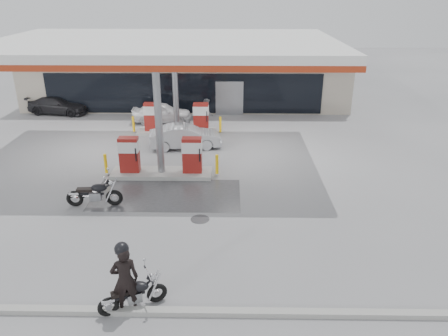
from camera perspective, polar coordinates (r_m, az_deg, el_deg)
The scene contains 15 objects.
ground at distance 18.16m, azimuth -9.04°, elevation -3.45°, with size 90.00×90.00×0.00m, color gray.
wet_patch at distance 18.08m, azimuth -7.48°, elevation -3.47°, with size 6.00×3.00×0.00m, color #4C4C4F.
drain_cover at distance 16.16m, azimuth -3.15°, elevation -6.69°, with size 0.70×0.70×0.01m, color #38383A.
kerb at distance 12.38m, azimuth -14.56°, elevation -17.63°, with size 28.00×0.25×0.15m, color gray.
store_building at distance 32.65m, azimuth -4.63°, elevation 12.31°, with size 22.00×8.22×4.00m.
canopy at distance 21.41m, azimuth -7.70°, elevation 15.46°, with size 16.00×10.02×5.51m.
pump_island_near at distance 19.67m, azimuth -8.23°, elevation 0.99°, with size 5.14×1.30×1.78m.
pump_island_far at distance 25.28m, azimuth -6.20°, elevation 6.08°, with size 5.14×1.30×1.78m.
main_motorcycle at distance 12.19m, azimuth -11.68°, elevation -15.93°, with size 1.74×1.00×0.96m.
biker_main at distance 11.83m, azimuth -12.82°, elevation -14.03°, with size 0.71×0.47×1.96m, color black.
parked_motorcycle at distance 17.57m, azimuth -16.47°, elevation -3.30°, with size 2.17×0.83×1.11m.
sedan_white at distance 27.56m, azimuth -8.17°, elevation 7.21°, with size 1.46×3.64×1.24m, color white.
attendant at distance 26.03m, azimuth -2.24°, elevation 7.11°, with size 0.87×0.68×1.79m, color #525357.
hatchback_silver at distance 22.95m, azimuth -5.08°, elevation 4.13°, with size 1.31×3.75×1.23m, color #A9ACB1.
parked_car_left at distance 31.15m, azimuth -20.83°, elevation 7.68°, with size 1.61×3.97×1.15m, color black.
Camera 1 is at (3.12, -16.01, 7.98)m, focal length 35.00 mm.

